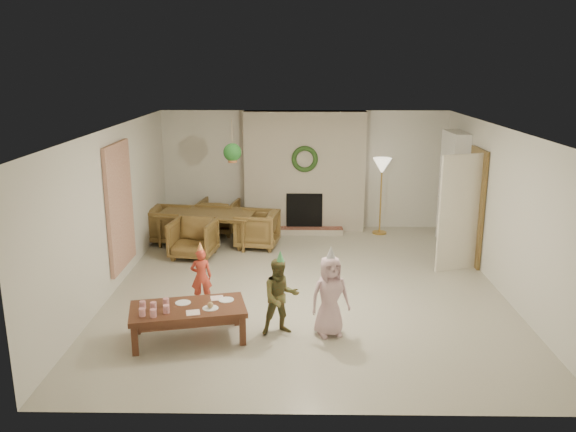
{
  "coord_description": "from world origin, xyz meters",
  "views": [
    {
      "loc": [
        -0.16,
        -8.66,
        3.43
      ],
      "look_at": [
        -0.3,
        0.4,
        1.05
      ],
      "focal_mm": 36.17,
      "sensor_mm": 36.0,
      "label": 1
    }
  ],
  "objects_px": {
    "dining_table": "(207,228)",
    "dining_chair_far": "(219,216)",
    "dining_chair_left": "(168,225)",
    "child_plaid": "(280,297)",
    "dining_chair_right": "(257,229)",
    "coffee_table_top": "(188,309)",
    "dining_chair_near": "(193,239)",
    "child_pink": "(330,296)",
    "child_red": "(201,277)"
  },
  "relations": [
    {
      "from": "dining_chair_near",
      "to": "dining_chair_far",
      "type": "bearing_deg",
      "value": 90.0
    },
    {
      "from": "dining_table",
      "to": "dining_chair_left",
      "type": "height_order",
      "value": "dining_chair_left"
    },
    {
      "from": "dining_table",
      "to": "dining_chair_far",
      "type": "distance_m",
      "value": 0.81
    },
    {
      "from": "dining_chair_near",
      "to": "child_red",
      "type": "xyz_separation_m",
      "value": [
        0.49,
        -2.12,
        0.07
      ]
    },
    {
      "from": "dining_chair_left",
      "to": "child_plaid",
      "type": "distance_m",
      "value": 4.63
    },
    {
      "from": "coffee_table_top",
      "to": "dining_chair_right",
      "type": "bearing_deg",
      "value": 68.16
    },
    {
      "from": "dining_table",
      "to": "dining_chair_far",
      "type": "relative_size",
      "value": 2.34
    },
    {
      "from": "coffee_table_top",
      "to": "dining_chair_near",
      "type": "bearing_deg",
      "value": 85.94
    },
    {
      "from": "child_plaid",
      "to": "child_pink",
      "type": "relative_size",
      "value": 0.95
    },
    {
      "from": "dining_chair_right",
      "to": "coffee_table_top",
      "type": "distance_m",
      "value": 3.94
    },
    {
      "from": "dining_chair_far",
      "to": "dining_chair_right",
      "type": "bearing_deg",
      "value": 141.34
    },
    {
      "from": "dining_table",
      "to": "dining_chair_far",
      "type": "height_order",
      "value": "dining_chair_far"
    },
    {
      "from": "dining_chair_left",
      "to": "coffee_table_top",
      "type": "distance_m",
      "value": 4.34
    },
    {
      "from": "coffee_table_top",
      "to": "child_plaid",
      "type": "bearing_deg",
      "value": -3.69
    },
    {
      "from": "dining_chair_far",
      "to": "dining_chair_right",
      "type": "xyz_separation_m",
      "value": [
        0.87,
        -0.95,
        0.0
      ]
    },
    {
      "from": "coffee_table_top",
      "to": "child_pink",
      "type": "distance_m",
      "value": 1.82
    },
    {
      "from": "dining_table",
      "to": "child_pink",
      "type": "distance_m",
      "value": 4.47
    },
    {
      "from": "dining_chair_near",
      "to": "child_plaid",
      "type": "bearing_deg",
      "value": -52.3
    },
    {
      "from": "dining_table",
      "to": "child_red",
      "type": "distance_m",
      "value": 2.94
    },
    {
      "from": "coffee_table_top",
      "to": "child_red",
      "type": "height_order",
      "value": "child_red"
    },
    {
      "from": "child_pink",
      "to": "dining_chair_right",
      "type": "bearing_deg",
      "value": 89.59
    },
    {
      "from": "dining_chair_near",
      "to": "child_plaid",
      "type": "distance_m",
      "value": 3.5
    },
    {
      "from": "dining_chair_left",
      "to": "dining_table",
      "type": "bearing_deg",
      "value": -90.0
    },
    {
      "from": "dining_chair_left",
      "to": "dining_chair_right",
      "type": "height_order",
      "value": "same"
    },
    {
      "from": "dining_chair_far",
      "to": "dining_chair_left",
      "type": "relative_size",
      "value": 1.0
    },
    {
      "from": "coffee_table_top",
      "to": "dining_table",
      "type": "bearing_deg",
      "value": 82.47
    },
    {
      "from": "dining_chair_far",
      "to": "dining_chair_left",
      "type": "xyz_separation_m",
      "value": [
        -0.92,
        -0.67,
        0.0
      ]
    },
    {
      "from": "dining_chair_far",
      "to": "child_plaid",
      "type": "height_order",
      "value": "child_plaid"
    },
    {
      "from": "dining_chair_far",
      "to": "coffee_table_top",
      "type": "xyz_separation_m",
      "value": [
        0.25,
        -4.85,
        0.06
      ]
    },
    {
      "from": "dining_table",
      "to": "dining_chair_near",
      "type": "relative_size",
      "value": 2.34
    },
    {
      "from": "dining_chair_right",
      "to": "coffee_table_top",
      "type": "bearing_deg",
      "value": 0.06
    },
    {
      "from": "coffee_table_top",
      "to": "child_red",
      "type": "distance_m",
      "value": 1.13
    },
    {
      "from": "dining_chair_far",
      "to": "dining_chair_near",
      "type": "bearing_deg",
      "value": 90.0
    },
    {
      "from": "child_plaid",
      "to": "child_pink",
      "type": "xyz_separation_m",
      "value": [
        0.64,
        -0.03,
        0.03
      ]
    },
    {
      "from": "dining_chair_near",
      "to": "dining_chair_left",
      "type": "bearing_deg",
      "value": 135.0
    },
    {
      "from": "dining_chair_left",
      "to": "child_pink",
      "type": "height_order",
      "value": "child_pink"
    },
    {
      "from": "dining_table",
      "to": "child_plaid",
      "type": "relative_size",
      "value": 1.79
    },
    {
      "from": "dining_table",
      "to": "dining_chair_far",
      "type": "xyz_separation_m",
      "value": [
        0.13,
        0.79,
        0.03
      ]
    },
    {
      "from": "dining_table",
      "to": "dining_chair_near",
      "type": "bearing_deg",
      "value": -90.0
    },
    {
      "from": "child_plaid",
      "to": "dining_chair_far",
      "type": "bearing_deg",
      "value": 91.76
    },
    {
      "from": "dining_chair_far",
      "to": "coffee_table_top",
      "type": "distance_m",
      "value": 4.85
    },
    {
      "from": "dining_chair_left",
      "to": "dining_chair_right",
      "type": "bearing_deg",
      "value": -90.0
    },
    {
      "from": "dining_chair_left",
      "to": "coffee_table_top",
      "type": "bearing_deg",
      "value": -155.29
    },
    {
      "from": "dining_table",
      "to": "dining_chair_near",
      "type": "distance_m",
      "value": 0.81
    },
    {
      "from": "child_red",
      "to": "child_pink",
      "type": "height_order",
      "value": "child_pink"
    },
    {
      "from": "dining_chair_near",
      "to": "child_pink",
      "type": "relative_size",
      "value": 0.73
    },
    {
      "from": "dining_table",
      "to": "dining_chair_right",
      "type": "xyz_separation_m",
      "value": [
        0.99,
        -0.16,
        0.03
      ]
    },
    {
      "from": "dining_chair_far",
      "to": "child_red",
      "type": "relative_size",
      "value": 0.92
    },
    {
      "from": "coffee_table_top",
      "to": "dining_chair_far",
      "type": "bearing_deg",
      "value": 80.11
    },
    {
      "from": "dining_table",
      "to": "dining_chair_near",
      "type": "xyz_separation_m",
      "value": [
        -0.13,
        -0.79,
        0.03
      ]
    }
  ]
}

